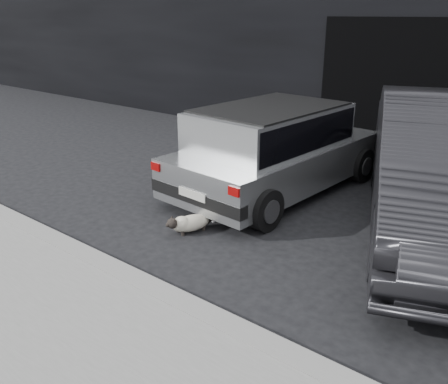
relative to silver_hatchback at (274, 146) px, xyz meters
The scene contains 7 objects.
ground 1.01m from the silver_hatchback, 84.68° to the right, with size 80.00×80.00×0.00m, color black.
garage_opening 3.53m from the silver_hatchback, 72.25° to the left, with size 4.00×0.10×2.60m, color black.
curb 3.51m from the silver_hatchback, 72.00° to the right, with size 18.00×0.25×0.12m, color gray.
sidewalk 4.65m from the silver_hatchback, 76.63° to the right, with size 18.00×2.20×0.11m, color gray.
silver_hatchback is the anchor object (origin of this frame).
cat_siamese 2.06m from the silver_hatchback, 90.42° to the right, with size 0.42×0.75×0.27m.
cat_white 1.53m from the silver_hatchback, 92.85° to the right, with size 0.83×0.37×0.39m.
Camera 1 is at (3.78, -5.34, 2.66)m, focal length 38.00 mm.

